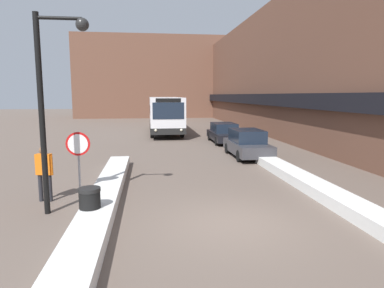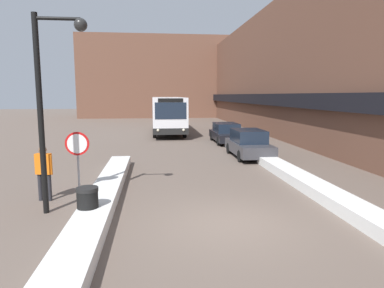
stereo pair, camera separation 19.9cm
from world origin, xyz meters
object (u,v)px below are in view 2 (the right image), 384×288
at_px(parked_car_back, 226,133).
at_px(street_lamp, 51,90).
at_px(stop_sign, 78,151).
at_px(city_bus, 168,114).
at_px(trash_bin, 88,204).
at_px(parked_car_front, 249,144).
at_px(pedestrian, 44,168).

xyz_separation_m(parked_car_back, street_lamp, (-8.00, -13.99, 2.82)).
relative_size(parked_car_back, stop_sign, 1.97).
height_order(city_bus, trash_bin, city_bus).
distance_m(city_bus, stop_sign, 19.81).
bearing_deg(city_bus, parked_car_back, -59.61).
bearing_deg(parked_car_front, parked_car_back, 90.00).
relative_size(parked_car_front, parked_car_back, 0.97).
xyz_separation_m(pedestrian, trash_bin, (1.73, -2.08, -0.59)).
bearing_deg(stop_sign, trash_bin, -72.50).
distance_m(stop_sign, trash_bin, 2.44).
xyz_separation_m(parked_car_front, trash_bin, (-6.97, -9.02, -0.27)).
bearing_deg(pedestrian, city_bus, 88.05).
height_order(parked_car_back, stop_sign, stop_sign).
bearing_deg(stop_sign, city_bus, 79.21).
height_order(city_bus, stop_sign, city_bus).
relative_size(parked_car_front, trash_bin, 4.48).
relative_size(city_bus, parked_car_front, 2.54).
xyz_separation_m(city_bus, stop_sign, (-3.71, -19.46, -0.13)).
bearing_deg(trash_bin, stop_sign, 107.50).
height_order(stop_sign, pedestrian, stop_sign).
bearing_deg(parked_car_back, trash_bin, -115.13).
distance_m(city_bus, parked_car_front, 13.14).
xyz_separation_m(city_bus, trash_bin, (-3.06, -21.52, -1.27)).
bearing_deg(pedestrian, trash_bin, -38.33).
bearing_deg(parked_car_back, street_lamp, -119.77).
bearing_deg(pedestrian, parked_car_back, 67.64).
height_order(parked_car_front, stop_sign, stop_sign).
height_order(stop_sign, trash_bin, stop_sign).
relative_size(stop_sign, pedestrian, 1.25).
bearing_deg(street_lamp, city_bus, 78.79).
relative_size(city_bus, trash_bin, 11.38).
distance_m(stop_sign, pedestrian, 1.21).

